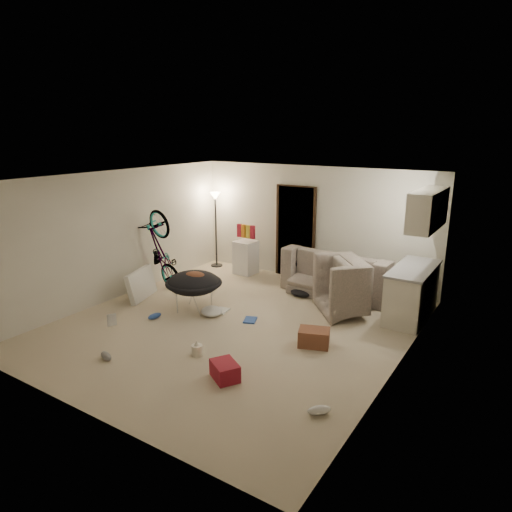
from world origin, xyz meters
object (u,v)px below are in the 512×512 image
Objects in this scene: kitchen_counter at (412,293)px; mini_fridge at (246,257)px; tv_box at (141,284)px; saucer_chair at (194,288)px; sofa at (339,278)px; floor_lamp at (216,213)px; bicycle at (162,269)px; drink_case_b at (225,371)px; drink_case_a at (314,338)px; juicer at (197,349)px; armchair at (360,292)px.

kitchen_counter is 1.96× the size of mini_fridge.
saucer_chair is at bearing -13.62° from tv_box.
sofa is 2.35m from mini_fridge.
floor_lamp is at bearing 119.08° from saucer_chair.
bicycle is (0.10, -1.98, -0.85)m from floor_lamp.
kitchen_counter reaches higher than mini_fridge.
kitchen_counter is 5.11m from tv_box.
kitchen_counter is at bearing 98.01° from drink_case_b.
kitchen_counter is 2.20m from drink_case_a.
mini_fridge is 1.88× the size of drink_case_b.
drink_case_b is 0.80m from juicer.
mini_fridge reaches higher than saucer_chair.
kitchen_counter is at bearing 4.78° from tv_box.
drink_case_a is at bearing 42.92° from juicer.
mini_fridge is 4.08m from juicer.
kitchen_counter is 1.45× the size of saucer_chair.
juicer is (-0.74, 0.31, -0.02)m from drink_case_b.
drink_case_b is (2.37, -4.04, -0.27)m from mini_fridge.
drink_case_a is at bearing -17.91° from tv_box.
sofa is 3.71m from juicer.
bicycle is (-3.88, -1.09, 0.09)m from armchair.
juicer is (1.63, -3.73, -0.29)m from mini_fridge.
floor_lamp reaches higher than drink_case_a.
drink_case_b is (1.91, -1.65, -0.32)m from saucer_chair.
saucer_chair is at bearing 157.16° from drink_case_a.
tv_box is 3.56m from drink_case_b.
sofa reaches higher than juicer.
bicycle reaches higher than juicer.
drink_case_b is (3.19, -1.57, -0.17)m from tv_box.
bicycle reaches higher than mini_fridge.
drink_case_b is at bearing -114.28° from bicycle.
bicycle reaches higher than drink_case_a.
drink_case_a is 1.15× the size of drink_case_b.
bicycle is at bearing 64.67° from armchair.
juicer is at bearing -63.04° from mini_fridge.
floor_lamp is 1.58× the size of armchair.
armchair reaches higher than drink_case_a.
mini_fridge is 0.74× the size of saucer_chair.
kitchen_counter is 4.91m from bicycle.
tv_box is at bearing -87.77° from floor_lamp.
mini_fridge is (0.83, 1.88, -0.08)m from bicycle.
drink_case_a is (2.49, -0.12, -0.30)m from saucer_chair.
kitchen_counter is at bearing 28.09° from saucer_chair.
tv_box is 3.78m from drink_case_a.
kitchen_counter reaches higher than drink_case_a.
armchair is at bearing 64.26° from juicer.
sofa is 3.64m from bicycle.
bicycle reaches higher than kitchen_counter.
saucer_chair reaches higher than tv_box.
tv_box is 1.88× the size of drink_case_a.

